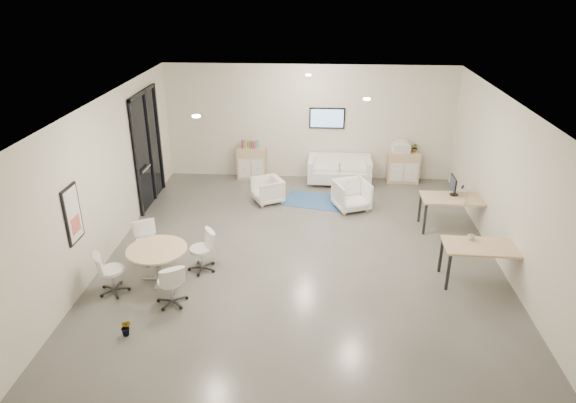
% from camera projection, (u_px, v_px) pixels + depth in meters
% --- Properties ---
extents(room_shell, '(9.60, 10.60, 4.80)m').
position_uv_depth(room_shell, '(303.00, 183.00, 10.17)').
color(room_shell, '#4E4B47').
rests_on(room_shell, ground).
extents(glass_door, '(0.09, 1.90, 2.85)m').
position_uv_depth(glass_door, '(148.00, 145.00, 12.73)').
color(glass_door, black).
rests_on(glass_door, room_shell).
extents(artwork, '(0.05, 0.54, 1.04)m').
position_uv_depth(artwork, '(73.00, 215.00, 8.96)').
color(artwork, black).
rests_on(artwork, room_shell).
extents(wall_tv, '(0.98, 0.06, 0.58)m').
position_uv_depth(wall_tv, '(327.00, 118.00, 14.15)').
color(wall_tv, black).
rests_on(wall_tv, room_shell).
extents(ceiling_spots, '(3.14, 4.14, 0.03)m').
position_uv_depth(ceiling_spots, '(295.00, 94.00, 10.30)').
color(ceiling_spots, '#FFEAC6').
rests_on(ceiling_spots, room_shell).
extents(sideboard_left, '(0.80, 0.42, 0.90)m').
position_uv_depth(sideboard_left, '(252.00, 163.00, 14.62)').
color(sideboard_left, tan).
rests_on(sideboard_left, room_shell).
extents(sideboard_right, '(0.88, 0.42, 0.88)m').
position_uv_depth(sideboard_right, '(403.00, 167.00, 14.38)').
color(sideboard_right, tan).
rests_on(sideboard_right, room_shell).
extents(books, '(0.47, 0.14, 0.22)m').
position_uv_depth(books, '(250.00, 144.00, 14.40)').
color(books, red).
rests_on(books, sideboard_left).
extents(printer, '(0.50, 0.43, 0.32)m').
position_uv_depth(printer, '(401.00, 147.00, 14.15)').
color(printer, white).
rests_on(printer, sideboard_right).
extents(loveseat, '(1.76, 0.90, 0.65)m').
position_uv_depth(loveseat, '(339.00, 171.00, 14.33)').
color(loveseat, white).
rests_on(loveseat, room_shell).
extents(blue_rug, '(1.78, 1.38, 0.01)m').
position_uv_depth(blue_rug, '(316.00, 201.00, 13.31)').
color(blue_rug, '#305693').
rests_on(blue_rug, room_shell).
extents(armchair_left, '(0.89, 0.91, 0.71)m').
position_uv_depth(armchair_left, '(267.00, 189.00, 13.13)').
color(armchair_left, white).
rests_on(armchair_left, room_shell).
extents(armchair_right, '(1.00, 0.97, 0.81)m').
position_uv_depth(armchair_right, '(352.00, 194.00, 12.71)').
color(armchair_right, white).
rests_on(armchair_right, room_shell).
extents(desk_rear, '(1.50, 0.76, 0.78)m').
position_uv_depth(desk_rear, '(455.00, 201.00, 11.59)').
color(desk_rear, tan).
rests_on(desk_rear, room_shell).
extents(desk_front, '(1.52, 0.80, 0.78)m').
position_uv_depth(desk_front, '(484.00, 250.00, 9.55)').
color(desk_front, tan).
rests_on(desk_front, room_shell).
extents(monitor, '(0.20, 0.50, 0.44)m').
position_uv_depth(monitor, '(453.00, 185.00, 11.60)').
color(monitor, black).
rests_on(monitor, desk_rear).
extents(round_table, '(1.13, 1.13, 0.69)m').
position_uv_depth(round_table, '(157.00, 253.00, 9.63)').
color(round_table, tan).
rests_on(round_table, room_shell).
extents(meeting_chairs, '(2.25, 2.25, 0.82)m').
position_uv_depth(meeting_chairs, '(158.00, 262.00, 9.71)').
color(meeting_chairs, white).
rests_on(meeting_chairs, room_shell).
extents(plant_cabinet, '(0.33, 0.35, 0.21)m').
position_uv_depth(plant_cabinet, '(415.00, 148.00, 14.16)').
color(plant_cabinet, '#3F7F3F').
rests_on(plant_cabinet, sideboard_right).
extents(plant_floor, '(0.23, 0.34, 0.14)m').
position_uv_depth(plant_floor, '(127.00, 332.00, 8.34)').
color(plant_floor, '#3F7F3F').
rests_on(plant_floor, room_shell).
extents(cup, '(0.15, 0.13, 0.13)m').
position_uv_depth(cup, '(471.00, 237.00, 9.72)').
color(cup, white).
rests_on(cup, desk_front).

